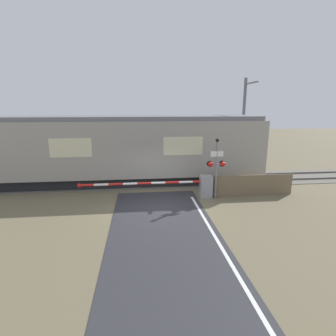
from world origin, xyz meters
TOP-DOWN VIEW (x-y plane):
  - ground_plane at (0.00, 0.00)m, footprint 80.00×80.00m
  - track_bed at (0.00, 4.12)m, footprint 36.00×3.20m
  - train at (-4.42, 4.12)m, footprint 21.74×3.07m
  - crossing_barrier at (1.85, 0.91)m, footprint 6.61×0.44m
  - signal_post at (2.94, 0.82)m, footprint 0.93×0.26m
  - catenary_pole at (6.26, 5.89)m, footprint 0.20×1.90m
  - roadside_fence at (4.93, 0.95)m, footprint 4.35×0.06m

SIDE VIEW (x-z plane):
  - ground_plane at x=0.00m, z-range 0.00..0.00m
  - track_bed at x=0.00m, z-range -0.04..0.09m
  - roadside_fence at x=4.93m, z-range 0.00..1.10m
  - crossing_barrier at x=1.85m, z-range 0.06..1.22m
  - signal_post at x=2.94m, z-range 0.21..3.24m
  - train at x=-4.42m, z-range 0.05..4.04m
  - catenary_pole at x=6.26m, z-range 0.15..6.52m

